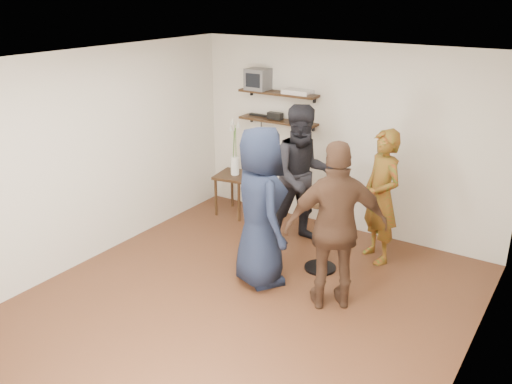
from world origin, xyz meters
TOP-DOWN VIEW (x-y plane):
  - room at (0.00, 0.00)m, footprint 4.58×5.08m
  - shelf_upper at (-1.00, 2.38)m, footprint 1.20×0.25m
  - shelf_lower at (-1.00, 2.38)m, footprint 1.20×0.25m
  - crt_monitor at (-1.33, 2.38)m, footprint 0.32×0.30m
  - dvd_deck at (-0.69, 2.38)m, footprint 0.40×0.24m
  - radio at (-1.04, 2.38)m, footprint 0.22×0.10m
  - power_strip at (-1.36, 2.42)m, footprint 0.30×0.05m
  - side_table at (-1.54, 2.05)m, footprint 0.60×0.60m
  - vase_lilies at (-1.54, 2.05)m, footprint 0.18×0.19m
  - drinks_table at (0.34, 1.19)m, footprint 0.51×0.51m
  - wine_glass_fl at (0.29, 1.15)m, footprint 0.07×0.07m
  - wine_glass_fr at (0.42, 1.15)m, footprint 0.06×0.06m
  - wine_glass_bl at (0.33, 1.26)m, footprint 0.07×0.07m
  - wine_glass_br at (0.36, 1.19)m, footprint 0.06×0.06m
  - person_plaid at (0.82, 1.82)m, footprint 0.74×0.69m
  - person_dark at (-0.23, 1.74)m, footprint 1.15×1.15m
  - person_navy at (-0.14, 0.55)m, footprint 1.08×1.02m
  - person_brown at (0.81, 0.55)m, footprint 1.14×1.00m

SIDE VIEW (x-z plane):
  - side_table at x=-1.54m, z-range 0.21..0.84m
  - drinks_table at x=0.34m, z-range 0.13..1.06m
  - person_plaid at x=0.82m, z-range 0.00..1.69m
  - vase_lilies at x=-1.54m, z-range 0.47..1.35m
  - person_brown at x=0.81m, z-range 0.00..1.84m
  - person_navy at x=-0.14m, z-range 0.00..1.86m
  - person_dark at x=-0.23m, z-range 0.00..1.88m
  - wine_glass_fr at x=0.42m, z-range 0.96..1.15m
  - wine_glass_br at x=0.36m, z-range 0.96..1.16m
  - wine_glass_fl at x=0.29m, z-range 0.96..1.16m
  - wine_glass_bl at x=0.33m, z-range 0.97..1.19m
  - room at x=0.00m, z-range -0.04..2.64m
  - shelf_lower at x=-1.00m, z-range 1.43..1.47m
  - power_strip at x=-1.36m, z-range 1.47..1.50m
  - radio at x=-1.04m, z-range 1.47..1.57m
  - shelf_upper at x=-1.00m, z-range 1.83..1.87m
  - dvd_deck at x=-0.69m, z-range 1.87..1.93m
  - crt_monitor at x=-1.33m, z-range 1.87..2.17m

